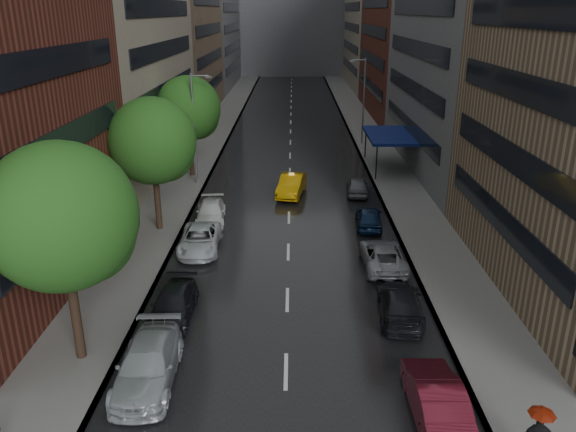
# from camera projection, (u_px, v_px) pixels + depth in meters

# --- Properties ---
(road) EXTENTS (14.00, 140.00, 0.01)m
(road) POSITION_uv_depth(u_px,v_px,m) (291.00, 135.00, 66.01)
(road) COLOR black
(road) RESTS_ON ground
(sidewalk_left) EXTENTS (4.00, 140.00, 0.15)m
(sidewalk_left) POSITION_uv_depth(u_px,v_px,m) (214.00, 134.00, 66.05)
(sidewalk_left) COLOR gray
(sidewalk_left) RESTS_ON ground
(sidewalk_right) EXTENTS (4.00, 140.00, 0.15)m
(sidewalk_right) POSITION_uv_depth(u_px,v_px,m) (367.00, 134.00, 65.91)
(sidewalk_right) COLOR gray
(sidewalk_right) RESTS_ON ground
(tree_near) EXTENTS (5.86, 5.86, 9.34)m
(tree_near) POSITION_uv_depth(u_px,v_px,m) (61.00, 217.00, 21.42)
(tree_near) COLOR #382619
(tree_near) RESTS_ON ground
(tree_mid) EXTENTS (5.55, 5.55, 8.84)m
(tree_mid) POSITION_uv_depth(u_px,v_px,m) (153.00, 141.00, 35.36)
(tree_mid) COLOR #382619
(tree_mid) RESTS_ON ground
(tree_far) EXTENTS (5.49, 5.49, 8.75)m
(tree_far) POSITION_uv_depth(u_px,v_px,m) (188.00, 108.00, 47.47)
(tree_far) COLOR #382619
(tree_far) RESTS_ON ground
(taxi) EXTENTS (2.52, 5.17, 1.63)m
(taxi) POSITION_uv_depth(u_px,v_px,m) (291.00, 185.00, 44.35)
(taxi) COLOR #E9A80C
(taxi) RESTS_ON ground
(parked_cars_left) EXTENTS (2.55, 23.02, 1.57)m
(parked_cars_left) POSITION_uv_depth(u_px,v_px,m) (186.00, 273.00, 29.74)
(parked_cars_left) COLOR #A2A8AC
(parked_cars_left) RESTS_ON ground
(parked_cars_right) EXTENTS (2.49, 30.52, 1.59)m
(parked_cars_right) POSITION_uv_depth(u_px,v_px,m) (385.00, 261.00, 31.11)
(parked_cars_right) COLOR #55111D
(parked_cars_right) RESTS_ON ground
(ped_red_umbrella) EXTENTS (1.02, 0.82, 2.01)m
(ped_red_umbrella) POSITION_uv_depth(u_px,v_px,m) (539.00, 430.00, 17.77)
(ped_red_umbrella) COLOR black
(ped_red_umbrella) RESTS_ON sidewalk_right
(street_lamp_left) EXTENTS (1.74, 0.22, 9.00)m
(street_lamp_left) POSITION_uv_depth(u_px,v_px,m) (195.00, 127.00, 45.61)
(street_lamp_left) COLOR gray
(street_lamp_left) RESTS_ON sidewalk_left
(street_lamp_right) EXTENTS (1.74, 0.22, 9.00)m
(street_lamp_right) POSITION_uv_depth(u_px,v_px,m) (363.00, 99.00, 59.57)
(street_lamp_right) COLOR gray
(street_lamp_right) RESTS_ON sidewalk_right
(awning) EXTENTS (4.00, 8.00, 3.12)m
(awning) POSITION_uv_depth(u_px,v_px,m) (389.00, 136.00, 50.78)
(awning) COLOR navy
(awning) RESTS_ON sidewalk_right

